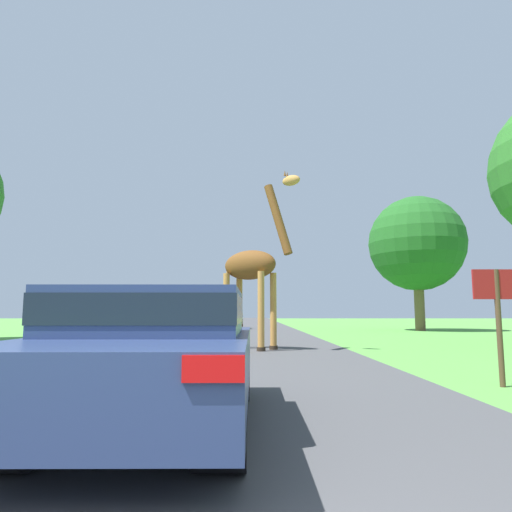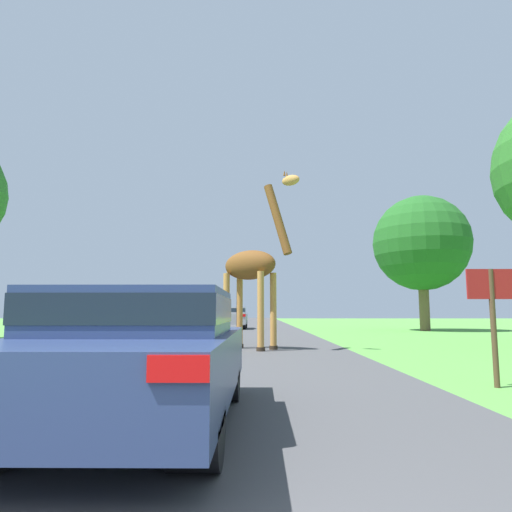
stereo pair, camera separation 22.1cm
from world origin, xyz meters
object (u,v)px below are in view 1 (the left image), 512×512
(car_lead_maroon, at_px, (155,351))
(sign_post, at_px, (498,304))
(giraffe_near_road, at_px, (253,269))
(tree_right_cluster, at_px, (417,244))
(car_queue_right, at_px, (169,321))
(car_queue_left, at_px, (229,317))

(car_lead_maroon, xyz_separation_m, sign_post, (4.54, 2.24, 0.49))
(giraffe_near_road, bearing_deg, tree_right_cluster, 178.87)
(sign_post, bearing_deg, giraffe_near_road, 118.45)
(car_lead_maroon, xyz_separation_m, car_queue_right, (-1.92, 11.15, 0.08))
(car_queue_right, relative_size, tree_right_cluster, 0.57)
(tree_right_cluster, bearing_deg, car_queue_left, 164.25)
(car_queue_left, distance_m, sign_post, 23.86)
(tree_right_cluster, bearing_deg, car_lead_maroon, -115.63)
(giraffe_near_road, xyz_separation_m, car_lead_maroon, (-0.94, -8.88, -1.62))
(car_queue_right, bearing_deg, car_queue_left, 84.96)
(giraffe_near_road, distance_m, sign_post, 7.63)
(tree_right_cluster, xyz_separation_m, sign_post, (-6.18, -20.09, -3.94))
(car_lead_maroon, bearing_deg, sign_post, 26.30)
(giraffe_near_road, distance_m, tree_right_cluster, 16.86)
(tree_right_cluster, bearing_deg, car_queue_right, -138.49)
(car_queue_right, height_order, sign_post, sign_post)
(car_queue_left, xyz_separation_m, sign_post, (5.19, -23.29, 0.43))
(car_lead_maroon, height_order, car_queue_left, car_queue_left)
(giraffe_near_road, relative_size, car_queue_left, 1.27)
(car_queue_left, height_order, sign_post, sign_post)
(car_lead_maroon, relative_size, tree_right_cluster, 0.52)
(giraffe_near_road, relative_size, tree_right_cluster, 0.64)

